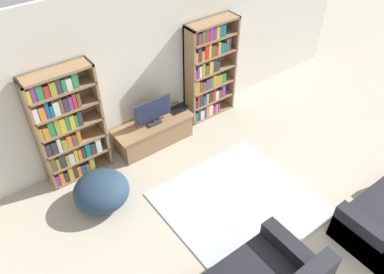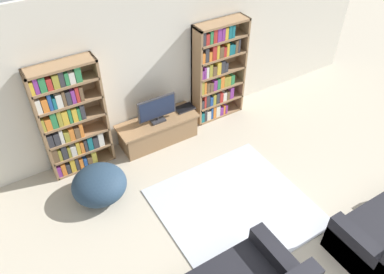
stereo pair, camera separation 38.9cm
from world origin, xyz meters
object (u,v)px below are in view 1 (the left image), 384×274
object	(u,v)px
bookshelf_right	(207,71)
laptop	(179,109)
tv_stand	(154,133)
bookshelf_left	(66,128)
beanbag_ottoman	(101,191)
television	(153,111)

from	to	relation	value
bookshelf_right	laptop	distance (m)	0.82
tv_stand	laptop	distance (m)	0.60
bookshelf_left	tv_stand	bearing A→B (deg)	-5.25
laptop	bookshelf_right	bearing A→B (deg)	6.69
bookshelf_left	tv_stand	world-z (taller)	bookshelf_left
bookshelf_right	tv_stand	bearing A→B (deg)	-174.25
bookshelf_right	laptop	xyz separation A→B (m)	(-0.67, -0.08, -0.46)
bookshelf_left	beanbag_ottoman	world-z (taller)	bookshelf_left
television	beanbag_ottoman	bearing A→B (deg)	-153.52
bookshelf_left	laptop	world-z (taller)	bookshelf_left
bookshelf_right	television	size ratio (longest dim) A/B	2.73
bookshelf_right	tv_stand	size ratio (longest dim) A/B	1.33
bookshelf_right	laptop	world-z (taller)	bookshelf_right
bookshelf_right	bookshelf_left	bearing A→B (deg)	-179.99
television	bookshelf_left	bearing A→B (deg)	173.95
television	laptop	world-z (taller)	television
tv_stand	laptop	world-z (taller)	laptop
tv_stand	beanbag_ottoman	world-z (taller)	beanbag_ottoman
beanbag_ottoman	television	bearing A→B (deg)	26.48
tv_stand	laptop	size ratio (longest dim) A/B	4.16
bookshelf_right	beanbag_ottoman	distance (m)	2.71
tv_stand	television	size ratio (longest dim) A/B	2.05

